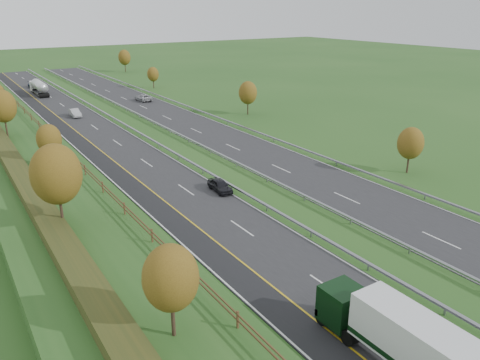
{
  "coord_description": "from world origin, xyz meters",
  "views": [
    {
      "loc": [
        -21.01,
        -11.12,
        20.17
      ],
      "look_at": [
        5.2,
        29.45,
        2.2
      ],
      "focal_mm": 35.0,
      "sensor_mm": 36.0,
      "label": 1
    }
  ],
  "objects_px": {
    "road_tanker": "(39,87)",
    "car_dark_near": "(220,185)",
    "car_oncoming": "(143,98)",
    "car_small_far": "(33,85)",
    "car_silver_mid": "(75,113)"
  },
  "relations": [
    {
      "from": "car_small_far",
      "to": "car_oncoming",
      "type": "bearing_deg",
      "value": -60.0
    },
    {
      "from": "road_tanker",
      "to": "car_small_far",
      "type": "bearing_deg",
      "value": 87.42
    },
    {
      "from": "car_dark_near",
      "to": "car_silver_mid",
      "type": "bearing_deg",
      "value": 98.44
    },
    {
      "from": "car_dark_near",
      "to": "car_small_far",
      "type": "distance_m",
      "value": 90.43
    },
    {
      "from": "road_tanker",
      "to": "car_dark_near",
      "type": "height_order",
      "value": "road_tanker"
    },
    {
      "from": "car_silver_mid",
      "to": "car_small_far",
      "type": "distance_m",
      "value": 41.32
    },
    {
      "from": "road_tanker",
      "to": "car_dark_near",
      "type": "distance_m",
      "value": 78.56
    },
    {
      "from": "car_dark_near",
      "to": "car_oncoming",
      "type": "xyz_separation_m",
      "value": [
        13.48,
        57.07,
        0.04
      ]
    },
    {
      "from": "car_silver_mid",
      "to": "road_tanker",
      "type": "bearing_deg",
      "value": 91.72
    },
    {
      "from": "road_tanker",
      "to": "car_oncoming",
      "type": "bearing_deg",
      "value": -49.77
    },
    {
      "from": "car_small_far",
      "to": "road_tanker",
      "type": "bearing_deg",
      "value": -90.36
    },
    {
      "from": "car_small_far",
      "to": "car_oncoming",
      "type": "xyz_separation_m",
      "value": [
        17.52,
        -33.26,
        0.05
      ]
    },
    {
      "from": "road_tanker",
      "to": "car_silver_mid",
      "type": "bearing_deg",
      "value": -88.49
    },
    {
      "from": "car_small_far",
      "to": "car_oncoming",
      "type": "relative_size",
      "value": 0.9
    },
    {
      "from": "car_oncoming",
      "to": "car_silver_mid",
      "type": "bearing_deg",
      "value": 22.8
    }
  ]
}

